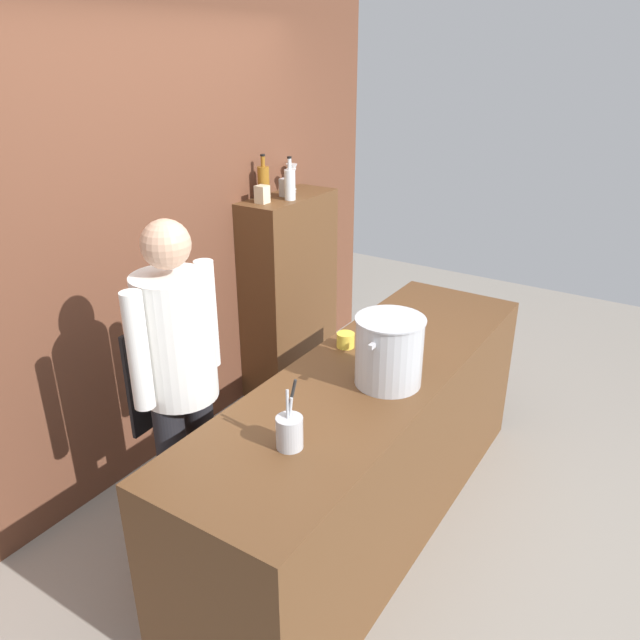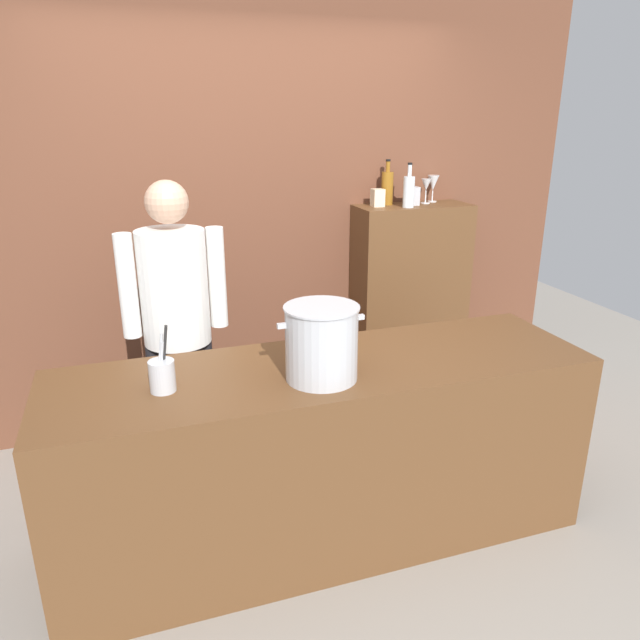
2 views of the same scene
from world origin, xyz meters
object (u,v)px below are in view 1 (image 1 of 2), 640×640
Objects in this scene: wine_bottle_amber at (264,182)px; wine_glass_short at (292,172)px; chef at (178,371)px; wine_glass_wide at (291,176)px; spice_tin_silver at (286,187)px; utensil_crock at (289,431)px; butter_jar at (346,340)px; spice_tin_cream at (262,194)px; stockpot_large at (389,351)px; wine_bottle_clear at (290,184)px.

wine_bottle_amber reaches higher than wine_glass_short.
wine_glass_wide is (1.70, 0.56, 0.54)m from chef.
wine_bottle_amber is 2.45× the size of spice_tin_silver.
spice_tin_silver is (1.71, 1.22, 0.48)m from utensil_crock.
chef is 0.71m from utensil_crock.
utensil_crock reaches higher than butter_jar.
spice_tin_cream is (-0.09, -0.06, -0.06)m from wine_bottle_amber.
wine_bottle_clear is at bearing 51.04° from stockpot_large.
wine_bottle_amber is (0.71, 1.04, 0.57)m from butter_jar.
wine_bottle_clear is at bearing -147.22° from wine_glass_short.
spice_tin_silver is (1.58, 0.52, 0.49)m from chef.
wine_glass_wide is 0.13m from spice_tin_silver.
wine_glass_short is (1.05, 1.06, 0.58)m from butter_jar.
wine_bottle_amber reaches higher than spice_tin_silver.
stockpot_large is at bearing -131.96° from wine_glass_short.
spice_tin_cream is at bearing -176.28° from wine_glass_wide.
wine_glass_wide is at bearing 3.72° from spice_tin_cream.
wine_glass_wide is at bearing -6.97° from wine_bottle_amber.
chef is 5.90× the size of utensil_crock.
chef reaches higher than stockpot_large.
wine_glass_wide reaches higher than spice_tin_silver.
stockpot_large is 4.08× the size of butter_jar.
wine_glass_short is 1.59× the size of spice_tin_cream.
wine_bottle_amber is at bearing -160.40° from chef.
chef is 4.45× the size of stockpot_large.
wine_glass_wide reaches higher than spice_tin_cream.
butter_jar is 1.60m from wine_glass_short.
spice_tin_silver is at bearing 48.27° from wine_bottle_clear.
wine_bottle_clear is 0.32m from wine_glass_short.
utensil_crock is at bearing -145.38° from wine_glass_short.
spice_tin_silver is at bearing -26.26° from wine_bottle_amber.
stockpot_large is 0.42m from butter_jar.
wine_glass_wide is 0.91× the size of wine_glass_short.
utensil_crock is 2.28m from wine_glass_wide.
stockpot_large is 2.14× the size of wine_glass_short.
chef is 1.53m from spice_tin_cream.
utensil_crock is 2.07m from wine_bottle_clear.
chef is 18.13× the size of butter_jar.
chef is at bearing 123.13° from stockpot_large.
wine_bottle_clear is 0.11m from spice_tin_silver.
wine_bottle_amber reaches higher than butter_jar.
wine_bottle_amber is at bearing 173.03° from wine_glass_wide.
wine_bottle_amber reaches higher than stockpot_large.
wine_bottle_amber is (1.56, 1.30, 0.53)m from utensil_crock.
utensil_crock is 2.16m from spice_tin_silver.
chef is at bearing 148.64° from butter_jar.
butter_jar is 1.27m from spice_tin_cream.
wine_bottle_amber is 0.27m from wine_glass_wide.
butter_jar is at bearing -122.12° from spice_tin_cream.
utensil_crock is 1.02× the size of wine_bottle_clear.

